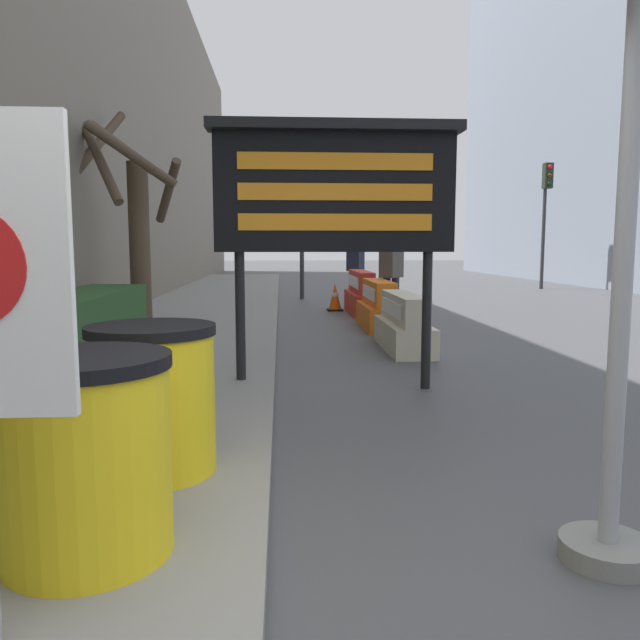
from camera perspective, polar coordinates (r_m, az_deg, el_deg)
name	(u,v)px	position (r m, az deg, el deg)	size (l,w,h in m)	color
building_left_facade	(83,41)	(12.98, -20.85, 22.72)	(0.40, 50.40, 10.28)	#706656
hedge_strip	(27,340)	(7.37, -25.20, -1.68)	(0.90, 7.75, 0.73)	#284C23
bare_tree	(133,213)	(11.35, -16.73, 9.37)	(1.87, 2.14, 3.86)	#4C3D2D
barrel_drum_foreground	(85,455)	(2.99, -20.67, -11.50)	(0.77, 0.77, 0.90)	yellow
barrel_drum_middle	(153,398)	(3.93, -15.03, -6.95)	(0.77, 0.77, 0.90)	yellow
message_board	(335,191)	(6.38, 1.36, 11.74)	(2.53, 0.36, 2.71)	black
jersey_barrier_cream	(404,325)	(9.04, 7.65, -0.47)	(0.58, 1.91, 0.80)	beige
jersey_barrier_orange_near	(379,307)	(11.29, 5.38, 1.15)	(0.59, 1.81, 0.87)	orange
jersey_barrier_red_striped	(361,295)	(13.73, 3.77, 2.30)	(0.53, 2.16, 0.94)	red
traffic_cone_near	(335,297)	(14.32, 1.38, 2.10)	(0.36, 0.36, 0.64)	black
traffic_light_near_curb	(302,202)	(17.43, -1.67, 10.77)	(0.28, 0.44, 3.70)	#2D2D30
traffic_light_far_side	(546,199)	(22.82, 19.96, 10.38)	(0.28, 0.45, 4.24)	#2D2D30
pedestrian_worker	(355,265)	(17.12, 3.25, 5.09)	(0.49, 0.49, 1.65)	#23283D
pedestrian_passerby	(391,267)	(11.94, 6.54, 4.83)	(0.52, 0.56, 1.84)	#23283D
steel_pole_right	(620,331)	(3.15, 25.70, -0.88)	(0.44, 0.44, 3.57)	gray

